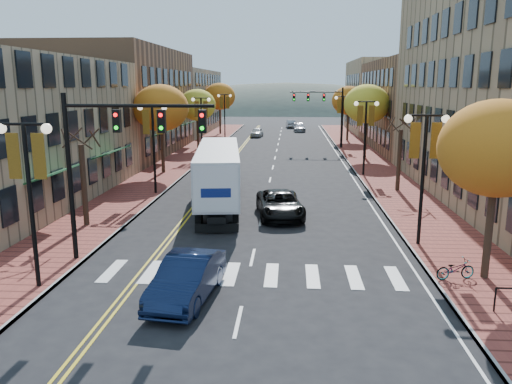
% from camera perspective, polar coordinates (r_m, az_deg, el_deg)
% --- Properties ---
extents(ground, '(200.00, 200.00, 0.00)m').
position_cam_1_polar(ground, '(18.04, -1.38, -11.74)').
color(ground, black).
rests_on(ground, ground).
extents(sidewalk_left, '(4.00, 85.00, 0.15)m').
position_cam_1_polar(sidewalk_left, '(50.57, -8.14, 3.82)').
color(sidewalk_left, brown).
rests_on(sidewalk_left, ground).
extents(sidewalk_right, '(4.00, 85.00, 0.15)m').
position_cam_1_polar(sidewalk_right, '(50.01, 12.51, 3.56)').
color(sidewalk_right, brown).
rests_on(sidewalk_right, ground).
extents(building_left_mid, '(12.00, 24.00, 11.00)m').
position_cam_1_polar(building_left_mid, '(55.64, -15.75, 9.86)').
color(building_left_mid, brown).
rests_on(building_left_mid, ground).
extents(building_left_far, '(12.00, 26.00, 9.50)m').
position_cam_1_polar(building_left_far, '(79.66, -9.65, 10.16)').
color(building_left_far, '#9E8966').
rests_on(building_left_far, ground).
extents(building_right_mid, '(15.00, 24.00, 10.00)m').
position_cam_1_polar(building_right_mid, '(60.87, 20.41, 9.24)').
color(building_right_mid, brown).
rests_on(building_right_mid, ground).
extents(building_right_far, '(15.00, 20.00, 11.00)m').
position_cam_1_polar(building_right_far, '(82.20, 16.15, 10.44)').
color(building_right_far, '#9E8966').
rests_on(building_right_far, ground).
extents(tree_left_a, '(0.28, 0.28, 4.20)m').
position_cam_1_polar(tree_left_a, '(27.09, -19.07, 0.73)').
color(tree_left_a, '#382619').
rests_on(tree_left_a, sidewalk_left).
extents(tree_left_b, '(4.48, 4.48, 7.21)m').
position_cam_1_polar(tree_left_b, '(41.82, -10.80, 9.40)').
color(tree_left_b, '#382619').
rests_on(tree_left_b, sidewalk_left).
extents(tree_left_c, '(4.16, 4.16, 6.69)m').
position_cam_1_polar(tree_left_c, '(57.45, -6.72, 9.84)').
color(tree_left_c, '#382619').
rests_on(tree_left_c, sidewalk_left).
extents(tree_left_d, '(4.61, 4.61, 7.42)m').
position_cam_1_polar(tree_left_d, '(75.19, -4.17, 10.83)').
color(tree_left_d, '#382619').
rests_on(tree_left_d, sidewalk_left).
extents(tree_right_a, '(4.16, 4.16, 6.69)m').
position_cam_1_polar(tree_right_a, '(19.99, 25.86, 4.48)').
color(tree_right_a, '#382619').
rests_on(tree_right_a, sidewalk_right).
extents(tree_right_b, '(0.28, 0.28, 4.20)m').
position_cam_1_polar(tree_right_b, '(35.57, 16.03, 3.52)').
color(tree_right_b, '#382619').
rests_on(tree_right_b, sidewalk_right).
extents(tree_right_c, '(4.48, 4.48, 7.21)m').
position_cam_1_polar(tree_right_c, '(51.00, 12.55, 9.79)').
color(tree_right_c, '#382619').
rests_on(tree_right_c, sidewalk_right).
extents(tree_right_d, '(4.35, 4.35, 7.00)m').
position_cam_1_polar(tree_right_d, '(66.86, 10.54, 10.23)').
color(tree_right_d, '#382619').
rests_on(tree_right_d, sidewalk_right).
extents(lamp_left_a, '(1.96, 0.36, 6.05)m').
position_cam_1_polar(lamp_left_a, '(19.00, -24.61, 1.92)').
color(lamp_left_a, black).
rests_on(lamp_left_a, ground).
extents(lamp_left_b, '(1.96, 0.36, 6.05)m').
position_cam_1_polar(lamp_left_b, '(33.80, -11.68, 6.80)').
color(lamp_left_b, black).
rests_on(lamp_left_b, ground).
extents(lamp_left_c, '(1.96, 0.36, 6.05)m').
position_cam_1_polar(lamp_left_c, '(51.32, -6.27, 8.73)').
color(lamp_left_c, black).
rests_on(lamp_left_c, ground).
extents(lamp_left_d, '(1.96, 0.36, 6.05)m').
position_cam_1_polar(lamp_left_d, '(69.08, -3.61, 9.64)').
color(lamp_left_d, black).
rests_on(lamp_left_d, ground).
extents(lamp_right_a, '(1.96, 0.36, 6.05)m').
position_cam_1_polar(lamp_right_a, '(23.38, 18.69, 4.12)').
color(lamp_right_a, black).
rests_on(lamp_right_a, ground).
extents(lamp_right_b, '(1.96, 0.36, 6.05)m').
position_cam_1_polar(lamp_right_b, '(40.96, 12.41, 7.66)').
color(lamp_right_b, black).
rests_on(lamp_right_b, ground).
extents(lamp_right_c, '(1.96, 0.36, 6.05)m').
position_cam_1_polar(lamp_right_c, '(58.80, 9.90, 9.05)').
color(lamp_right_c, black).
rests_on(lamp_right_c, ground).
extents(traffic_mast_near, '(6.10, 0.35, 7.00)m').
position_cam_1_polar(traffic_mast_near, '(20.79, -15.92, 5.11)').
color(traffic_mast_near, black).
rests_on(traffic_mast_near, ground).
extents(traffic_mast_far, '(6.10, 0.34, 7.00)m').
position_cam_1_polar(traffic_mast_far, '(58.60, 7.92, 9.72)').
color(traffic_mast_far, black).
rests_on(traffic_mast_far, ground).
extents(semi_truck, '(4.11, 14.75, 3.64)m').
position_cam_1_polar(semi_truck, '(31.20, -4.29, 2.58)').
color(semi_truck, black).
rests_on(semi_truck, ground).
extents(navy_sedan, '(2.18, 4.79, 1.52)m').
position_cam_1_polar(navy_sedan, '(17.64, -7.88, -9.74)').
color(navy_sedan, black).
rests_on(navy_sedan, ground).
extents(black_suv, '(3.07, 5.47, 1.44)m').
position_cam_1_polar(black_suv, '(28.10, 2.74, -1.41)').
color(black_suv, black).
rests_on(black_suv, ground).
extents(car_far_white, '(1.88, 3.99, 1.32)m').
position_cam_1_polar(car_far_white, '(71.73, 0.11, 6.85)').
color(car_far_white, silver).
rests_on(car_far_white, ground).
extents(car_far_silver, '(1.96, 4.43, 1.26)m').
position_cam_1_polar(car_far_silver, '(80.07, 4.99, 7.34)').
color(car_far_silver, '#A5A4AB').
rests_on(car_far_silver, ground).
extents(car_far_oncoming, '(1.79, 4.19, 1.34)m').
position_cam_1_polar(car_far_oncoming, '(87.28, 4.00, 7.77)').
color(car_far_oncoming, '#93939A').
rests_on(car_far_oncoming, ground).
extents(bicycle, '(1.60, 0.88, 0.80)m').
position_cam_1_polar(bicycle, '(20.31, 21.82, -8.18)').
color(bicycle, gray).
rests_on(bicycle, sidewalk_right).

